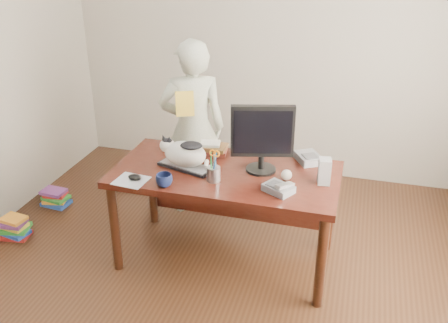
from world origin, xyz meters
The scene contains 18 objects.
room centered at (0.00, 0.00, 1.35)m, with size 4.50×4.50×4.50m.
desk centered at (0.00, 0.68, 0.60)m, with size 1.60×0.80×0.75m.
keyboard centered at (-0.29, 0.58, 0.76)m, with size 0.43×0.26×0.02m.
cat centered at (-0.31, 0.58, 0.87)m, with size 0.40×0.27×0.22m.
monitor centered at (0.24, 0.67, 1.03)m, with size 0.43×0.26×0.49m.
pen_cup centered at (-0.04, 0.44, 0.81)m, with size 0.11×0.11×0.23m.
mousepad centered at (-0.59, 0.28, 0.75)m, with size 0.23×0.21×0.00m.
mouse centered at (-0.57, 0.30, 0.77)m, with size 0.10×0.07×0.04m.
coffee_mug centered at (-0.34, 0.28, 0.79)m, with size 0.11×0.11×0.09m, color black.
phone centered at (0.42, 0.41, 0.78)m, with size 0.23×0.21×0.09m.
speaker centered at (0.69, 0.61, 0.84)m, with size 0.09×0.10×0.18m.
baseball centered at (0.44, 0.59, 0.79)m, with size 0.08×0.08×0.08m.
book_stack centered at (-0.19, 0.87, 0.79)m, with size 0.25×0.19×0.09m.
calculator centered at (0.54, 0.92, 0.78)m, with size 0.24×0.25×0.06m.
person centered at (-0.47, 1.25, 0.77)m, with size 0.56×0.37×1.54m, color white.
held_book centered at (-0.47, 1.08, 1.05)m, with size 0.17×0.14×0.20m.
book_pile_a centered at (-1.75, 0.40, 0.09)m, with size 0.27×0.22×0.18m.
book_pile_b centered at (-1.72, 0.95, 0.07)m, with size 0.26×0.20×0.15m.
Camera 1 is at (0.85, -2.45, 2.35)m, focal length 40.00 mm.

